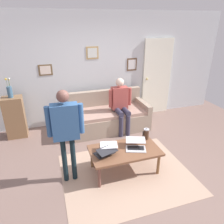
{
  "coord_description": "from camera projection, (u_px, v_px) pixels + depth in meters",
  "views": [
    {
      "loc": [
        1.18,
        2.87,
        2.47
      ],
      "look_at": [
        0.02,
        -0.74,
        0.8
      ],
      "focal_mm": 33.56,
      "sensor_mm": 36.0,
      "label": 1
    }
  ],
  "objects": [
    {
      "name": "ground_plane",
      "position": [
        125.0,
        167.0,
        3.83
      ],
      "size": [
        7.68,
        7.68,
        0.0
      ],
      "primitive_type": "plane",
      "color": "#796057"
    },
    {
      "name": "person_seated",
      "position": [
        121.0,
        102.0,
        4.83
      ],
      "size": [
        0.55,
        0.51,
        1.28
      ],
      "color": "#343146",
      "rests_on": "ground_plane"
    },
    {
      "name": "french_press",
      "position": [
        146.0,
        134.0,
        3.86
      ],
      "size": [
        0.12,
        0.1,
        0.24
      ],
      "color": "#4C3323",
      "rests_on": "coffee_table"
    },
    {
      "name": "area_rug",
      "position": [
        126.0,
        173.0,
        3.67
      ],
      "size": [
        2.18,
        1.79,
        0.01
      ],
      "primitive_type": "cube",
      "color": "tan",
      "rests_on": "ground_plane"
    },
    {
      "name": "coffee_table",
      "position": [
        125.0,
        152.0,
        3.6
      ],
      "size": [
        1.19,
        0.67,
        0.44
      ],
      "color": "brown",
      "rests_on": "ground_plane"
    },
    {
      "name": "flower_vase",
      "position": [
        10.0,
        91.0,
        4.43
      ],
      "size": [
        0.11,
        0.11,
        0.43
      ],
      "color": "#3B5E79",
      "rests_on": "side_shelf"
    },
    {
      "name": "back_wall",
      "position": [
        95.0,
        69.0,
        5.2
      ],
      "size": [
        7.04,
        0.11,
        2.7
      ],
      "color": "silver",
      "rests_on": "ground_plane"
    },
    {
      "name": "laptop_right",
      "position": [
        105.0,
        152.0,
        3.44
      ],
      "size": [
        0.39,
        0.37,
        0.13
      ],
      "color": "#28282D",
      "rests_on": "coffee_table"
    },
    {
      "name": "interior_door",
      "position": [
        157.0,
        78.0,
        5.74
      ],
      "size": [
        0.82,
        0.09,
        2.05
      ],
      "color": "white",
      "rests_on": "ground_plane"
    },
    {
      "name": "laptop_left",
      "position": [
        136.0,
        146.0,
        3.61
      ],
      "size": [
        0.43,
        0.43,
        0.13
      ],
      "color": "silver",
      "rests_on": "coffee_table"
    },
    {
      "name": "person_standing",
      "position": [
        66.0,
        126.0,
        3.14
      ],
      "size": [
        0.56,
        0.2,
        1.57
      ],
      "color": "black",
      "rests_on": "ground_plane"
    },
    {
      "name": "side_shelf",
      "position": [
        15.0,
        117.0,
        4.68
      ],
      "size": [
        0.42,
        0.32,
        0.95
      ],
      "color": "brown",
      "rests_on": "ground_plane"
    },
    {
      "name": "laptop_center",
      "position": [
        109.0,
        146.0,
        3.59
      ],
      "size": [
        0.35,
        0.39,
        0.13
      ],
      "color": "silver",
      "rests_on": "coffee_table"
    },
    {
      "name": "couch",
      "position": [
        109.0,
        116.0,
        5.13
      ],
      "size": [
        1.85,
        0.89,
        0.88
      ],
      "color": "gray",
      "rests_on": "ground_plane"
    }
  ]
}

